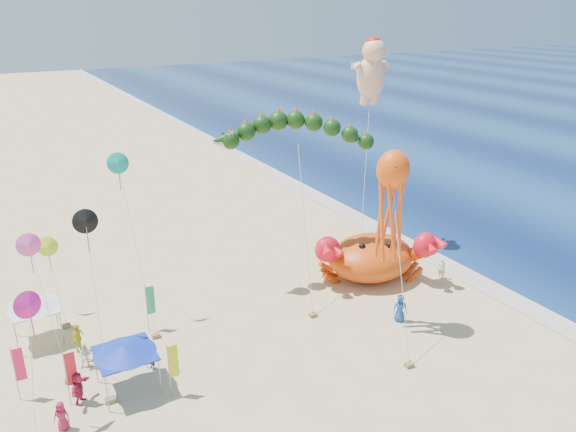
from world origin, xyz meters
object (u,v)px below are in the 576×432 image
object	(u,v)px
octopus_kite	(391,197)
canopy_white	(34,305)
canopy_blue	(125,350)
cherub_kite	(372,69)
crab_inflatable	(372,256)
dragon_kite	(296,136)

from	to	relation	value
octopus_kite	canopy_white	distance (m)	22.36
canopy_blue	canopy_white	xyz separation A→B (m)	(-3.60, 7.36, -0.00)
cherub_kite	canopy_white	size ratio (longest dim) A/B	5.69
crab_inflatable	dragon_kite	size ratio (longest dim) A/B	0.75
dragon_kite	octopus_kite	xyz separation A→B (m)	(1.72, -8.35, -2.20)
octopus_kite	canopy_blue	world-z (taller)	octopus_kite
crab_inflatable	cherub_kite	xyz separation A→B (m)	(3.77, 6.12, 12.77)
cherub_kite	dragon_kite	bearing A→B (deg)	-158.91
canopy_blue	canopy_white	bearing A→B (deg)	116.08
canopy_white	dragon_kite	bearing A→B (deg)	-1.54
canopy_blue	crab_inflatable	bearing A→B (deg)	12.17
crab_inflatable	canopy_blue	distance (m)	19.80
crab_inflatable	cherub_kite	distance (m)	14.65
octopus_kite	crab_inflatable	bearing A→B (deg)	59.20
dragon_kite	cherub_kite	distance (m)	10.18
crab_inflatable	cherub_kite	bearing A→B (deg)	58.40
dragon_kite	canopy_white	xyz separation A→B (m)	(-17.86, 0.48, -8.40)
crab_inflatable	octopus_kite	distance (m)	9.52
cherub_kite	canopy_blue	xyz separation A→B (m)	(-23.11, -10.29, -12.08)
cherub_kite	canopy_blue	distance (m)	28.04
crab_inflatable	dragon_kite	bearing A→B (deg)	151.95
octopus_kite	canopy_white	bearing A→B (deg)	155.73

